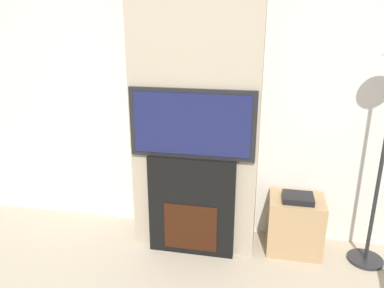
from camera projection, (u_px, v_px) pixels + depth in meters
wall_back at (202, 89)px, 3.29m from camera, size 6.00×0.06×2.70m
chimney_breast at (197, 94)px, 3.07m from camera, size 1.05×0.42×2.70m
fireplace at (192, 206)px, 3.16m from camera, size 0.73×0.15×0.87m
television at (192, 124)px, 2.94m from camera, size 1.01×0.07×0.56m
media_stand at (295, 223)px, 3.24m from camera, size 0.46×0.38×0.54m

